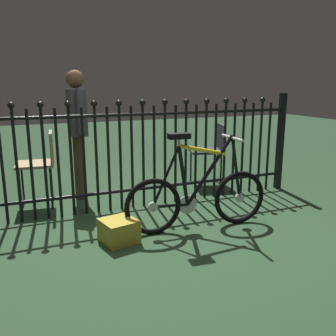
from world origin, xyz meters
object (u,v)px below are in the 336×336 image
(bicycle, at_px, (198,196))
(chair_tan, at_px, (41,160))
(person_visitor, at_px, (77,124))
(chair_charcoal, at_px, (212,147))
(display_crate, at_px, (119,231))

(bicycle, relative_size, chair_tan, 1.69)
(chair_tan, distance_m, person_visitor, 0.59)
(chair_tan, bearing_deg, chair_charcoal, 1.73)
(chair_tan, bearing_deg, bicycle, -44.84)
(bicycle, height_order, chair_charcoal, bicycle)
(chair_tan, xyz_separation_m, display_crate, (0.53, -1.30, -0.43))
(chair_tan, relative_size, display_crate, 2.94)
(chair_charcoal, bearing_deg, person_visitor, 176.88)
(chair_charcoal, distance_m, person_visitor, 1.80)
(chair_tan, distance_m, display_crate, 1.47)
(bicycle, relative_size, display_crate, 4.95)
(bicycle, distance_m, chair_charcoal, 1.64)
(chair_tan, bearing_deg, display_crate, -67.94)
(person_visitor, bearing_deg, chair_tan, -159.83)
(person_visitor, height_order, display_crate, person_visitor)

